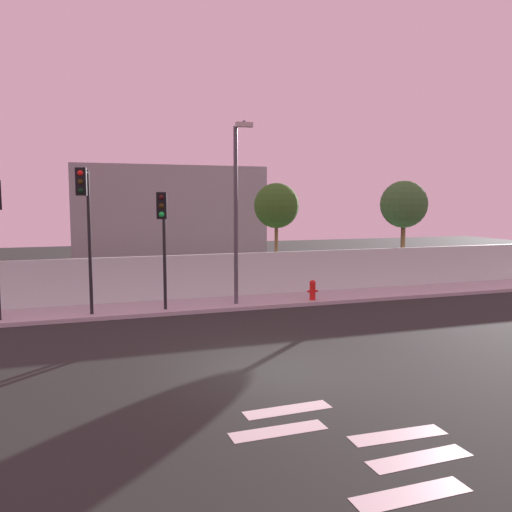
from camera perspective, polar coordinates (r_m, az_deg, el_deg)
name	(u,v)px	position (r m, az deg, el deg)	size (l,w,h in m)	color
ground_plane	(272,371)	(13.26, 1.77, -12.27)	(80.00, 80.00, 0.00)	#232824
sidewalk	(199,305)	(20.87, -6.22, -5.34)	(36.00, 2.40, 0.15)	#B4B4B4
perimeter_wall	(191,276)	(21.95, -6.99, -2.21)	(36.00, 0.18, 1.80)	silver
crosswalk_marking	(353,443)	(9.77, 10.49, -19.21)	(3.75, 3.88, 0.01)	silver
traffic_light_left	(85,210)	(18.69, -17.97, 4.71)	(0.47, 1.50, 5.07)	black
traffic_light_center	(163,225)	(18.72, -10.03, 3.33)	(0.55, 1.77, 4.30)	black
street_lamp_curbside	(237,201)	(20.18, -2.08, 5.96)	(0.62, 1.70, 6.83)	#4C4C51
fire_hydrant	(313,289)	(21.56, 6.13, -3.59)	(0.44, 0.26, 0.82)	red
roadside_tree_leftmost	(276,206)	(23.92, 2.22, 5.41)	(2.04, 2.04, 4.97)	brown
roadside_tree_midleft	(404,205)	(27.08, 15.69, 5.35)	(2.32, 2.32, 5.16)	brown
low_building_distant	(166,216)	(35.75, -9.66, 4.31)	(12.09, 6.00, 6.37)	gray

